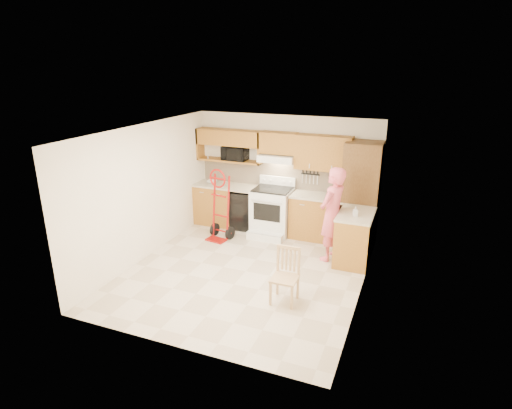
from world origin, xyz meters
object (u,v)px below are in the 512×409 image
Objects in this scene: range at (271,208)px; dining_chair at (285,277)px; hand_truck at (218,208)px; microwave at (235,153)px; person at (332,214)px.

range is 1.37× the size of dining_chair.
hand_truck is (-0.92, -0.66, 0.09)m from range.
hand_truck reaches higher than range.
hand_truck is at bearing -144.23° from range.
microwave is 3.66m from dining_chair.
microwave is 0.46× the size of range.
range is at bearing -15.81° from microwave.
range is (0.96, -0.29, -1.05)m from microwave.
microwave reaches higher than range.
dining_chair is at bearing -52.14° from microwave.
dining_chair is (1.10, -2.48, -0.16)m from range.
microwave is 1.36m from hand_truck.
hand_truck is 2.73m from dining_chair.
microwave is 1.45m from range.
person is 1.85m from dining_chair.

